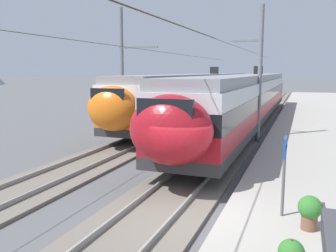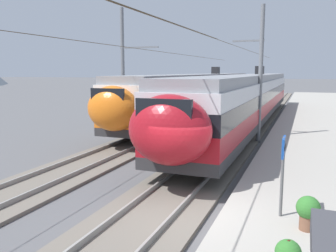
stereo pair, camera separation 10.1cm
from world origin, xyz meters
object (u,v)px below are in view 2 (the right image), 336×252
at_px(train_near_platform, 249,97).
at_px(train_far_track, 201,92).
at_px(catenary_mast_mid, 259,73).
at_px(platform_sign, 283,159).
at_px(catenary_mast_far_side, 125,70).
at_px(potted_plant_platform_edge, 308,210).

xyz_separation_m(train_near_platform, train_far_track, (4.33, 4.94, -0.00)).
bearing_deg(catenary_mast_mid, platform_sign, -169.64).
distance_m(train_far_track, platform_sign, 23.47).
bearing_deg(train_near_platform, catenary_mast_far_side, 130.22).
xyz_separation_m(catenary_mast_mid, platform_sign, (-11.44, -2.09, -2.12)).
height_order(catenary_mast_mid, platform_sign, catenary_mast_mid).
xyz_separation_m(train_near_platform, catenary_mast_mid, (-6.15, -1.38, 1.78)).
xyz_separation_m(train_near_platform, platform_sign, (-17.58, -3.47, -0.34)).
bearing_deg(potted_plant_platform_edge, train_near_platform, 12.75).
xyz_separation_m(catenary_mast_far_side, platform_sign, (-11.54, -10.61, -2.30)).
distance_m(train_near_platform, catenary_mast_far_side, 9.56).
height_order(catenary_mast_far_side, platform_sign, catenary_mast_far_side).
height_order(platform_sign, potted_plant_platform_edge, platform_sign).
bearing_deg(catenary_mast_mid, catenary_mast_far_side, 89.29).
bearing_deg(potted_plant_platform_edge, train_far_track, 21.91).
distance_m(train_near_platform, platform_sign, 17.93).
bearing_deg(platform_sign, catenary_mast_far_side, 42.59).
height_order(train_far_track, potted_plant_platform_edge, train_far_track).
relative_size(train_far_track, catenary_mast_far_side, 0.83).
xyz_separation_m(catenary_mast_mid, catenary_mast_far_side, (0.10, 8.52, 0.18)).
xyz_separation_m(catenary_mast_far_side, potted_plant_platform_edge, (-12.17, -11.26, -3.35)).
xyz_separation_m(catenary_mast_mid, potted_plant_platform_edge, (-12.07, -2.74, -3.17)).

